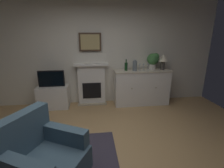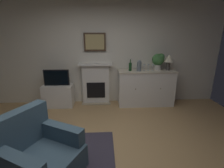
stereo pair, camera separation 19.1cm
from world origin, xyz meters
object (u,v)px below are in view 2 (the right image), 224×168
object	(u,v)px
wine_glass_left	(144,66)
wine_glass_center	(148,66)
wine_glass_right	(153,66)
tv_set	(57,78)
armchair	(39,155)
fireplace_unit	(96,84)
wine_bottle	(130,67)
vase_decorative	(139,66)
potted_plant_small	(158,60)
table_lamp	(169,59)
tv_cabinet	(59,95)
framed_picture	(95,42)
sideboard_cabinet	(146,88)

from	to	relation	value
wine_glass_left	wine_glass_center	size ratio (longest dim) A/B	1.00
wine_glass_right	tv_set	xyz separation A→B (m)	(-2.44, -0.00, -0.28)
armchair	wine_glass_center	bearing A→B (deg)	50.20
tv_set	fireplace_unit	bearing A→B (deg)	10.77
wine_bottle	wine_glass_right	distance (m)	0.58
wine_bottle	vase_decorative	size ratio (longest dim) A/B	1.03
tv_set	potted_plant_small	distance (m)	2.62
table_lamp	tv_set	size ratio (longest dim) A/B	0.65
fireplace_unit	tv_cabinet	world-z (taller)	fireplace_unit
framed_picture	wine_bottle	size ratio (longest dim) A/B	1.90
wine_glass_center	armchair	xyz separation A→B (m)	(-1.95, -2.34, -0.67)
wine_bottle	wine_glass_right	world-z (taller)	wine_bottle
fireplace_unit	vase_decorative	size ratio (longest dim) A/B	3.91
fireplace_unit	wine_glass_left	size ratio (longest dim) A/B	6.67
potted_plant_small	fireplace_unit	bearing A→B (deg)	175.32
tv_set	sideboard_cabinet	bearing A→B (deg)	0.20
fireplace_unit	vase_decorative	distance (m)	1.24
table_lamp	wine_glass_center	bearing A→B (deg)	178.15
table_lamp	potted_plant_small	xyz separation A→B (m)	(-0.25, 0.05, -0.02)
wine_glass_left	sideboard_cabinet	bearing A→B (deg)	2.65
wine_glass_left	tv_set	bearing A→B (deg)	-179.87
sideboard_cabinet	potted_plant_small	xyz separation A→B (m)	(0.30, 0.05, 0.72)
potted_plant_small	armchair	distance (m)	3.33
wine_glass_center	vase_decorative	size ratio (longest dim) A/B	0.59
vase_decorative	armchair	bearing A→B (deg)	-126.73
fireplace_unit	tv_set	size ratio (longest dim) A/B	1.77
potted_plant_small	tv_set	bearing A→B (deg)	-178.81
wine_glass_center	tv_set	world-z (taller)	wine_glass_center
sideboard_cabinet	table_lamp	xyz separation A→B (m)	(0.54, 0.00, 0.74)
sideboard_cabinet	table_lamp	size ratio (longest dim) A/B	3.65
sideboard_cabinet	potted_plant_small	world-z (taller)	potted_plant_small
sideboard_cabinet	vase_decorative	world-z (taller)	vase_decorative
wine_glass_right	wine_glass_center	bearing A→B (deg)	168.56
table_lamp	vase_decorative	world-z (taller)	table_lamp
vase_decorative	tv_set	bearing A→B (deg)	178.85
sideboard_cabinet	wine_glass_right	distance (m)	0.60
fireplace_unit	wine_bottle	distance (m)	1.03
fireplace_unit	table_lamp	xyz separation A→B (m)	(1.86, -0.18, 0.66)
wine_bottle	framed_picture	bearing A→B (deg)	165.95
wine_glass_center	armchair	world-z (taller)	wine_glass_center
vase_decorative	tv_cabinet	xyz separation A→B (m)	(-2.08, 0.07, -0.78)
vase_decorative	potted_plant_small	xyz separation A→B (m)	(0.51, 0.10, 0.12)
table_lamp	wine_bottle	world-z (taller)	table_lamp
sideboard_cabinet	wine_glass_left	distance (m)	0.59
wine_bottle	wine_glass_right	xyz separation A→B (m)	(0.58, -0.01, 0.01)
wine_glass_left	wine_glass_center	bearing A→B (deg)	10.15
framed_picture	armchair	size ratio (longest dim) A/B	0.51
tv_cabinet	tv_set	bearing A→B (deg)	-90.00
sideboard_cabinet	vase_decorative	bearing A→B (deg)	-166.89
sideboard_cabinet	wine_glass_left	bearing A→B (deg)	-177.35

